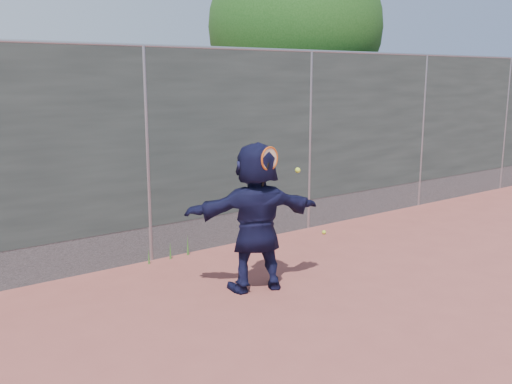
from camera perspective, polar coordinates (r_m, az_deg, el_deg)
ground at (r=5.69m, az=5.85°, el=-15.77°), size 80.00×80.00×0.00m
player at (r=6.94m, az=0.00°, el=-2.48°), size 1.79×1.05×1.84m
ball_ground at (r=9.63m, az=6.81°, el=-4.02°), size 0.07×0.07×0.07m
fence at (r=8.06m, az=-10.85°, el=4.06°), size 20.00×0.06×3.03m
swing_action at (r=6.71m, az=1.63°, el=3.07°), size 0.66×0.13×0.51m
tree_right at (r=12.50m, az=4.43°, el=15.59°), size 3.78×3.60×5.39m
weed_clump at (r=8.39m, az=-8.31°, el=-5.70°), size 0.68×0.07×0.30m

